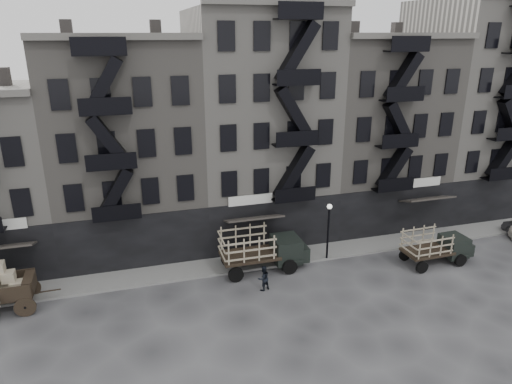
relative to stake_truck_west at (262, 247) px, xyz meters
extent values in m
plane|color=#38383A|center=(1.88, -2.60, -1.71)|extent=(140.00, 140.00, 0.00)
cube|color=slate|center=(1.88, 1.15, -1.63)|extent=(55.00, 2.50, 0.15)
cube|color=#4C4744|center=(-15.62, 7.40, 10.89)|extent=(0.70, 0.70, 1.20)
cube|color=slate|center=(-8.12, 7.40, 5.79)|extent=(10.00, 10.00, 15.00)
cube|color=black|center=(-8.12, 2.45, 0.29)|extent=(10.00, 0.35, 4.00)
cube|color=#595651|center=(-8.12, 2.25, 13.49)|extent=(10.00, 0.50, 0.40)
cube|color=#4C4744|center=(-11.12, 7.40, 13.89)|extent=(0.70, 0.70, 1.20)
cube|color=#4C4744|center=(-5.62, 7.40, 13.89)|extent=(0.70, 0.70, 1.20)
cube|color=#9B968E|center=(1.88, 7.40, 6.79)|extent=(10.00, 10.00, 17.00)
cube|color=black|center=(1.88, 2.45, 0.29)|extent=(10.00, 0.35, 4.00)
cube|color=#595651|center=(1.88, 2.25, 15.49)|extent=(10.00, 0.50, 0.40)
cube|color=#4C4744|center=(4.38, 7.40, 15.89)|extent=(0.70, 0.70, 1.20)
cube|color=slate|center=(11.88, 7.40, 5.79)|extent=(10.00, 10.00, 15.00)
cube|color=black|center=(11.88, 2.45, 0.29)|extent=(10.00, 0.35, 4.00)
cube|color=#595651|center=(11.88, 2.25, 13.49)|extent=(10.00, 0.50, 0.40)
cube|color=#4C4744|center=(8.88, 7.40, 13.89)|extent=(0.70, 0.70, 1.20)
cube|color=#4C4744|center=(14.38, 7.40, 13.89)|extent=(0.70, 0.70, 1.20)
cube|color=#9B968E|center=(21.88, 7.40, 7.29)|extent=(10.00, 10.00, 18.00)
cube|color=black|center=(21.88, 2.45, 0.29)|extent=(10.00, 0.35, 4.00)
cylinder|color=black|center=(4.88, 0.00, 0.29)|extent=(0.14, 0.14, 4.00)
sphere|color=silver|center=(4.88, 0.00, 2.39)|extent=(0.36, 0.36, 0.36)
cylinder|color=black|center=(-14.58, -1.47, -1.11)|extent=(1.19, 0.14, 1.19)
cylinder|color=black|center=(-14.63, 0.70, -1.11)|extent=(1.19, 0.14, 1.19)
cube|color=black|center=(-14.39, -0.38, -0.19)|extent=(0.58, 1.75, 0.87)
cube|color=black|center=(-0.84, 0.00, -0.52)|extent=(3.85, 2.28, 0.20)
cube|color=black|center=(1.76, -0.01, -0.41)|extent=(1.82, 2.04, 1.70)
cube|color=black|center=(2.78, -0.01, -0.75)|extent=(0.91, 1.70, 1.02)
cylinder|color=black|center=(1.64, -1.14, -1.20)|extent=(1.02, 0.25, 1.02)
cylinder|color=black|center=(1.65, 1.12, -1.20)|extent=(1.02, 0.25, 1.02)
cylinder|color=black|center=(-2.09, -1.12, -1.20)|extent=(1.02, 0.25, 1.02)
cylinder|color=black|center=(-2.08, 1.14, -1.20)|extent=(1.02, 0.25, 1.02)
cube|color=black|center=(11.29, -2.55, -0.70)|extent=(3.33, 2.02, 0.17)
cube|color=black|center=(13.50, -2.49, -0.60)|extent=(1.59, 1.78, 1.44)
cube|color=black|center=(14.37, -2.47, -0.89)|extent=(0.81, 1.47, 0.87)
cylinder|color=black|center=(13.43, -3.46, -1.28)|extent=(0.87, 0.24, 0.87)
cylinder|color=black|center=(13.38, -1.53, -1.28)|extent=(0.87, 0.24, 0.87)
cylinder|color=black|center=(10.26, -3.55, -1.28)|extent=(0.87, 0.24, 0.87)
cylinder|color=black|center=(10.20, -1.62, -1.28)|extent=(0.87, 0.24, 0.87)
imported|color=black|center=(-0.66, -2.57, -0.88)|extent=(0.97, 0.86, 1.67)
camera|label=1|loc=(-8.18, -26.63, 13.75)|focal=32.00mm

